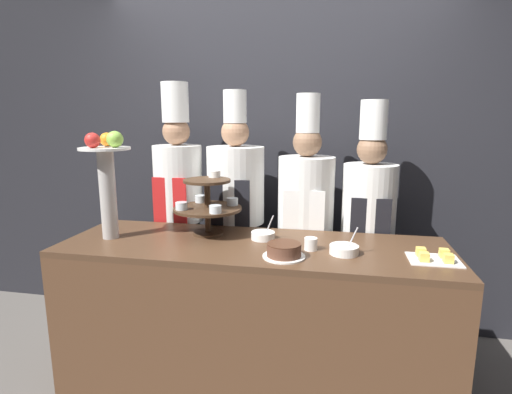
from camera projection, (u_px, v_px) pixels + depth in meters
The scene contains 13 objects.
wall_back at pixel (277, 145), 3.02m from camera, with size 10.00×0.06×2.80m.
buffet_counter at pixel (253, 318), 2.33m from camera, with size 2.17×0.69×0.91m.
tiered_stand at pixel (208, 203), 2.40m from camera, with size 0.41×0.41×0.38m.
fruit_pedestal at pixel (107, 174), 2.28m from camera, with size 0.29×0.29×0.63m.
cake_round at pixel (284, 251), 2.02m from camera, with size 0.22×0.22×0.07m.
cup_white at pixel (311, 244), 2.14m from camera, with size 0.07×0.07×0.07m.
cake_square_tray at pixel (434, 257), 1.98m from camera, with size 0.25×0.19×0.05m.
serving_bowl_near at pixel (344, 250), 2.07m from camera, with size 0.15×0.15×0.15m.
serving_bowl_far at pixel (263, 235), 2.33m from camera, with size 0.14×0.14×0.15m.
chef_left at pixel (179, 202), 2.86m from camera, with size 0.34×0.34×1.84m.
chef_center_left at pixel (236, 210), 2.79m from camera, with size 0.39×0.39×1.78m.
chef_center_right at pixel (305, 218), 2.70m from camera, with size 0.37×0.37×1.76m.
chef_right at pixel (368, 222), 2.62m from camera, with size 0.35×0.35×1.71m.
Camera 1 is at (0.43, -1.76, 1.60)m, focal length 28.00 mm.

